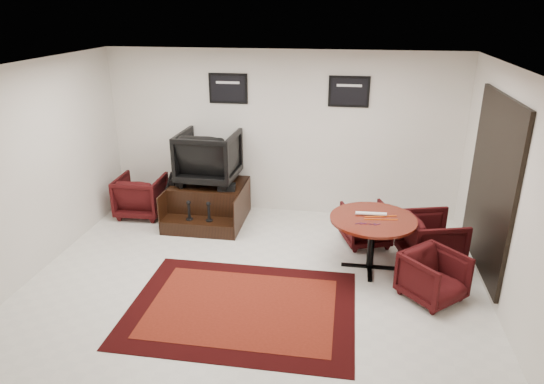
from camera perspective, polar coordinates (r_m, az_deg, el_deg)
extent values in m
plane|color=silver|center=(6.58, -2.08, -10.59)|extent=(6.00, 6.00, 0.00)
cube|color=silver|center=(8.31, 1.10, 6.85)|extent=(6.00, 0.02, 2.80)
cube|color=silver|center=(3.79, -9.76, -12.16)|extent=(6.00, 0.02, 2.80)
cube|color=silver|center=(7.15, -26.57, 2.14)|extent=(0.02, 5.00, 2.80)
cube|color=silver|center=(6.15, 26.33, -0.70)|extent=(0.02, 5.00, 2.80)
cube|color=white|center=(5.63, -2.47, 14.42)|extent=(6.00, 5.00, 0.02)
cube|color=black|center=(6.80, 24.38, 0.71)|extent=(0.05, 1.90, 2.30)
cube|color=black|center=(6.80, 24.29, 0.71)|extent=(0.02, 1.72, 2.12)
cube|color=black|center=(6.80, 24.33, 0.71)|extent=(0.03, 0.05, 2.12)
cube|color=black|center=(8.31, -5.18, 12.04)|extent=(0.66, 0.03, 0.50)
cube|color=black|center=(8.29, -5.21, 12.02)|extent=(0.58, 0.01, 0.42)
cube|color=silver|center=(8.28, -5.24, 12.70)|extent=(0.40, 0.00, 0.04)
cube|color=black|center=(8.06, 9.04, 11.59)|extent=(0.66, 0.03, 0.50)
cube|color=black|center=(8.05, 9.04, 11.57)|extent=(0.58, 0.01, 0.42)
cube|color=silver|center=(8.03, 9.08, 12.27)|extent=(0.40, 0.00, 0.04)
cube|color=black|center=(6.10, -3.56, -13.42)|extent=(2.73, 2.05, 0.01)
cube|color=#55160C|center=(6.09, -3.56, -13.37)|extent=(2.24, 1.56, 0.01)
cube|color=black|center=(8.40, -7.30, -0.96)|extent=(1.23, 0.91, 0.64)
cube|color=black|center=(7.92, -8.50, -4.06)|extent=(1.23, 0.36, 0.23)
cube|color=black|center=(8.42, -11.63, -1.17)|extent=(0.02, 1.28, 0.64)
cube|color=black|center=(8.09, -3.50, -1.71)|extent=(0.02, 1.28, 0.64)
cylinder|color=black|center=(7.92, -9.68, -3.15)|extent=(0.11, 0.11, 0.02)
cylinder|color=black|center=(7.87, -9.74, -2.29)|extent=(0.04, 0.04, 0.24)
sphere|color=black|center=(7.81, -9.81, -1.25)|extent=(0.07, 0.07, 0.07)
cylinder|color=black|center=(7.82, -7.40, -3.33)|extent=(0.11, 0.11, 0.02)
cylinder|color=black|center=(7.77, -7.44, -2.46)|extent=(0.04, 0.04, 0.24)
sphere|color=black|center=(7.71, -7.49, -1.40)|extent=(0.07, 0.07, 0.07)
imported|color=black|center=(8.17, -7.47, 4.41)|extent=(0.98, 0.92, 0.97)
cube|color=black|center=(8.32, -11.24, 1.28)|extent=(0.16, 0.26, 0.09)
cube|color=black|center=(8.25, -10.57, 1.16)|extent=(0.16, 0.26, 0.09)
cube|color=black|center=(7.91, -5.36, 0.56)|extent=(0.30, 0.23, 0.10)
imported|color=black|center=(8.71, -15.16, -0.19)|extent=(0.78, 0.74, 0.79)
cylinder|color=#411009|center=(6.71, 11.81, -3.16)|extent=(1.17, 1.17, 0.04)
cylinder|color=black|center=(6.86, 11.59, -5.90)|extent=(0.09, 0.09, 0.69)
cube|color=black|center=(7.04, 11.37, -8.59)|extent=(0.78, 0.06, 0.03)
cube|color=black|center=(7.04, 11.37, -8.59)|extent=(0.06, 0.78, 0.03)
imported|color=black|center=(7.57, 10.99, -3.58)|extent=(0.82, 0.79, 0.68)
imported|color=black|center=(7.24, 18.29, -5.04)|extent=(0.89, 0.93, 0.79)
imported|color=black|center=(6.41, 18.47, -9.18)|extent=(0.91, 0.90, 0.68)
cylinder|color=white|center=(6.77, 11.58, -2.52)|extent=(0.42, 0.07, 0.05)
cylinder|color=#EE5B0D|center=(6.67, 12.70, -3.15)|extent=(0.45, 0.07, 0.01)
cylinder|color=#EE5B0D|center=(6.76, 12.66, -2.81)|extent=(0.44, 0.13, 0.01)
cylinder|color=#4C1933|center=(6.50, 10.13, -3.64)|extent=(0.09, 0.06, 0.01)
cylinder|color=#4C1933|center=(6.50, 10.66, -3.67)|extent=(0.09, 0.06, 0.01)
cylinder|color=#4C1933|center=(6.50, 11.19, -3.70)|extent=(0.09, 0.06, 0.01)
cylinder|color=#4C1933|center=(6.51, 11.72, -3.72)|extent=(0.09, 0.06, 0.01)
cylinder|color=#4C1933|center=(6.51, 12.25, -3.75)|extent=(0.09, 0.06, 0.01)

